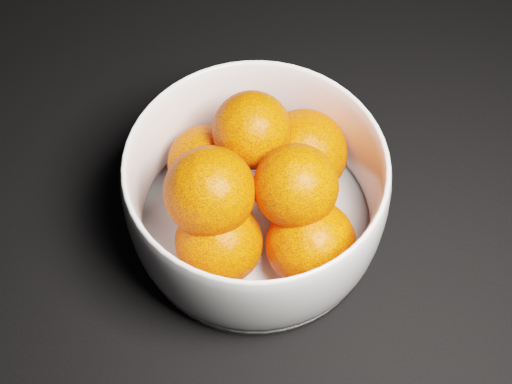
{
  "coord_description": "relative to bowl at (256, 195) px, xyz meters",
  "views": [
    {
      "loc": [
        0.22,
        -0.05,
        0.53
      ],
      "look_at": [
        0.24,
        0.25,
        0.06
      ],
      "focal_mm": 50.0,
      "sensor_mm": 36.0,
      "label": 1
    }
  ],
  "objects": [
    {
      "name": "orange_pile",
      "position": [
        0.0,
        -0.0,
        0.01
      ],
      "size": [
        0.15,
        0.16,
        0.11
      ],
      "color": "#F94303",
      "rests_on": "bowl"
    },
    {
      "name": "bowl",
      "position": [
        0.0,
        0.0,
        0.0
      ],
      "size": [
        0.21,
        0.21,
        0.1
      ],
      "rotation": [
        0.0,
        0.0,
        0.37
      ],
      "color": "silver",
      "rests_on": "ground"
    }
  ]
}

